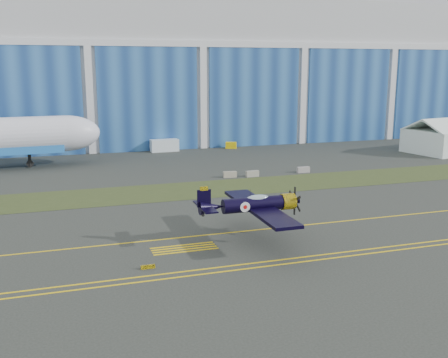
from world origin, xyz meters
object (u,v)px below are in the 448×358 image
object	(u,v)px
tent	(447,135)
shipping_container	(164,145)
tug	(231,145)
warbird	(253,204)

from	to	relation	value
tent	shipping_container	distance (m)	54.73
shipping_container	tent	bearing A→B (deg)	-21.23
tug	warbird	bearing A→B (deg)	-84.12
warbird	shipping_container	size ratio (longest dim) A/B	2.55
tent	tug	distance (m)	41.96
tent	shipping_container	xyz separation A→B (m)	(-51.74, 17.72, -2.20)
warbird	shipping_container	xyz separation A→B (m)	(2.75, 55.37, -2.39)
shipping_container	tug	distance (m)	13.65
shipping_container	tug	world-z (taller)	shipping_container
warbird	tug	world-z (taller)	warbird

